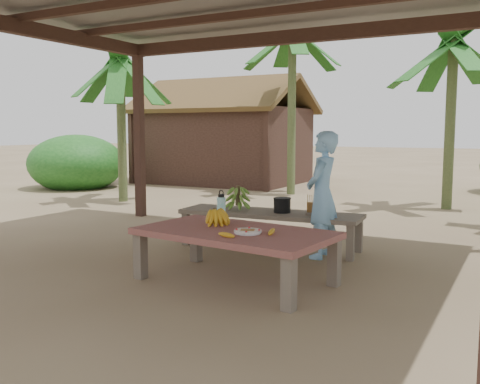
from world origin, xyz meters
The scene contains 16 objects.
ground centered at (0.00, 0.00, 0.00)m, with size 80.00×80.00×0.00m, color brown.
work_table centered at (0.49, -0.37, 0.43)m, with size 1.90×1.19×0.50m.
bench centered at (0.15, 1.10, 0.39)m, with size 2.24×0.78×0.45m.
ripe_banana_bunch centered at (0.17, -0.20, 0.59)m, with size 0.29×0.25×0.18m, color gold, non-canonical shape.
plate centered at (0.67, -0.47, 0.52)m, with size 0.25×0.25×0.04m.
loose_banana_front centered at (0.59, -0.71, 0.52)m, with size 0.04×0.15×0.04m, color gold.
loose_banana_side centered at (0.87, -0.39, 0.52)m, with size 0.04×0.16×0.04m, color gold.
water_flask centered at (0.15, -0.04, 0.64)m, with size 0.09×0.09×0.33m.
green_banana_stalk centered at (-0.27, 1.07, 0.61)m, with size 0.27×0.27×0.31m, color #598C2D, non-canonical shape.
cooking_pot centered at (0.31, 1.11, 0.54)m, with size 0.20×0.20×0.17m, color black.
skewer_rack centered at (0.71, 1.10, 0.57)m, with size 0.18×0.08×0.24m, color #A57F47, non-canonical shape.
woman centered at (0.86, 0.97, 0.71)m, with size 0.52×0.34×1.42m, color #75AEDE.
hut centered at (-4.50, 8.00, 1.10)m, with size 4.40×3.43×2.85m.
banana_plant_n centered at (1.58, 5.58, 2.72)m, with size 1.80×1.80×3.21m.
banana_plant_nw centered at (-1.80, 6.31, 3.29)m, with size 1.80×1.80×3.80m.
banana_plant_w centered at (-4.30, 3.59, 2.53)m, with size 1.80×1.80×3.02m.
Camera 1 is at (2.88, -4.66, 1.43)m, focal length 40.00 mm.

